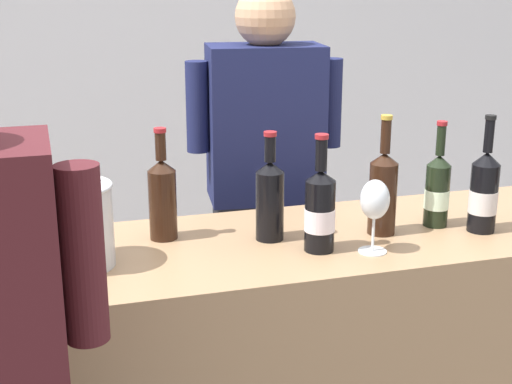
# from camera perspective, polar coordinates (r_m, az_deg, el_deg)

# --- Properties ---
(wall_back) EXTENTS (8.00, 0.10, 2.80)m
(wall_back) POSITION_cam_1_polar(r_m,az_deg,el_deg) (4.49, -10.11, 12.51)
(wall_back) COLOR white
(wall_back) RESTS_ON ground_plane
(wine_bottle_1) EXTENTS (0.08, 0.08, 0.34)m
(wine_bottle_1) POSITION_cam_1_polar(r_m,az_deg,el_deg) (2.22, 17.35, 0.01)
(wine_bottle_1) COLOR black
(wine_bottle_1) RESTS_ON counter
(wine_bottle_4) EXTENTS (0.08, 0.08, 0.32)m
(wine_bottle_4) POSITION_cam_1_polar(r_m,az_deg,el_deg) (2.07, -7.31, -0.35)
(wine_bottle_4) COLOR black
(wine_bottle_4) RESTS_ON counter
(wine_bottle_5) EXTENTS (0.08, 0.08, 0.31)m
(wine_bottle_5) POSITION_cam_1_polar(r_m,az_deg,el_deg) (2.05, 1.09, -0.45)
(wine_bottle_5) COLOR black
(wine_bottle_5) RESTS_ON counter
(wine_bottle_7) EXTENTS (0.08, 0.08, 0.35)m
(wine_bottle_7) POSITION_cam_1_polar(r_m,az_deg,el_deg) (2.13, 9.88, 0.13)
(wine_bottle_7) COLOR black
(wine_bottle_7) RESTS_ON counter
(wine_bottle_8) EXTENTS (0.08, 0.08, 0.32)m
(wine_bottle_8) POSITION_cam_1_polar(r_m,az_deg,el_deg) (1.98, 5.00, -1.39)
(wine_bottle_8) COLOR black
(wine_bottle_8) RESTS_ON counter
(wine_bottle_9) EXTENTS (0.07, 0.07, 0.32)m
(wine_bottle_9) POSITION_cam_1_polar(r_m,az_deg,el_deg) (2.23, 13.96, 0.17)
(wine_bottle_9) COLOR black
(wine_bottle_9) RESTS_ON counter
(wine_glass) EXTENTS (0.08, 0.08, 0.20)m
(wine_glass) POSITION_cam_1_polar(r_m,az_deg,el_deg) (1.98, 9.24, -0.80)
(wine_glass) COLOR silver
(wine_glass) RESTS_ON counter
(ice_bucket) EXTENTS (0.20, 0.20, 0.22)m
(ice_bucket) POSITION_cam_1_polar(r_m,az_deg,el_deg) (1.92, -13.93, -2.52)
(ice_bucket) COLOR silver
(ice_bucket) RESTS_ON counter
(person_server) EXTENTS (0.56, 0.29, 1.67)m
(person_server) POSITION_cam_1_polar(r_m,az_deg,el_deg) (2.73, 0.67, -2.33)
(person_server) COLOR black
(person_server) RESTS_ON ground_plane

